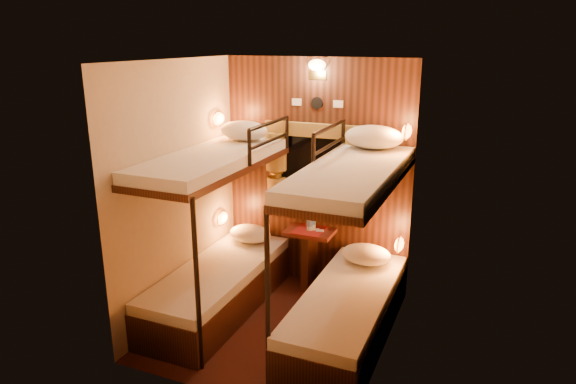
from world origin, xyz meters
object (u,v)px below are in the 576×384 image
at_px(bunk_left, 218,256).
at_px(bottle_left, 310,222).
at_px(bottle_right, 313,220).
at_px(bunk_right, 348,280).
at_px(table, 309,251).

height_order(bunk_left, bottle_left, bunk_left).
bearing_deg(bottle_left, bottle_right, 78.36).
height_order(bunk_left, bunk_right, same).
height_order(bunk_right, bottle_left, bunk_right).
relative_size(bunk_left, bottle_left, 8.71).
height_order(bottle_left, bottle_right, bottle_right).
bearing_deg(bunk_right, bottle_right, 127.35).
distance_m(table, bottle_right, 0.34).
bearing_deg(bunk_left, bunk_right, 0.00).
bearing_deg(bottle_left, bunk_right, -50.10).
xyz_separation_m(bunk_left, bottle_left, (0.65, 0.77, 0.19)).
xyz_separation_m(bottle_left, bottle_right, (0.01, 0.06, 0.01)).
bearing_deg(bunk_right, table, 129.67).
relative_size(bunk_right, table, 2.90).
bearing_deg(bunk_left, bottle_right, 51.49).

